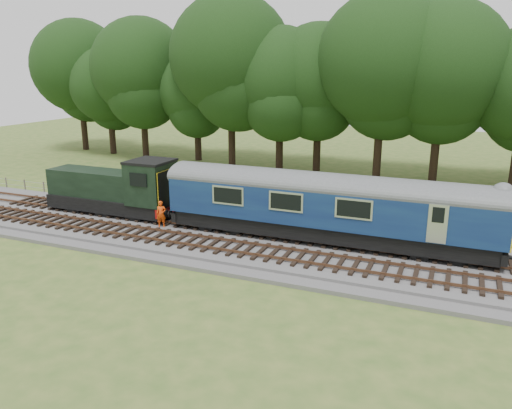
% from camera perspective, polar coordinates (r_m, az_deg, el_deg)
% --- Properties ---
extents(ground, '(120.00, 120.00, 0.00)m').
position_cam_1_polar(ground, '(28.53, -3.47, -4.30)').
color(ground, '#3D6123').
rests_on(ground, ground).
extents(ballast, '(70.00, 7.00, 0.35)m').
position_cam_1_polar(ballast, '(28.47, -3.47, -3.97)').
color(ballast, '#4C4C4F').
rests_on(ballast, ground).
extents(track_north, '(67.20, 2.40, 0.21)m').
position_cam_1_polar(track_north, '(29.59, -2.29, -2.70)').
color(track_north, black).
rests_on(track_north, ballast).
extents(track_south, '(67.20, 2.40, 0.21)m').
position_cam_1_polar(track_south, '(27.05, -4.97, -4.53)').
color(track_south, black).
rests_on(track_south, ballast).
extents(fence, '(64.00, 0.12, 1.00)m').
position_cam_1_polar(fence, '(32.41, 0.03, -1.83)').
color(fence, '#6B6054').
rests_on(fence, ground).
extents(tree_line, '(70.00, 8.00, 18.00)m').
position_cam_1_polar(tree_line, '(48.54, 8.03, 3.86)').
color(tree_line, black).
rests_on(tree_line, ground).
extents(dmu_railcar, '(18.05, 2.86, 3.88)m').
position_cam_1_polar(dmu_railcar, '(27.21, 8.02, 0.34)').
color(dmu_railcar, black).
rests_on(dmu_railcar, ground).
extents(shunter_loco, '(8.91, 2.60, 3.38)m').
position_cam_1_polar(shunter_loco, '(33.55, -15.67, 1.68)').
color(shunter_loco, black).
rests_on(shunter_loco, ground).
extents(worker, '(0.69, 0.59, 1.60)m').
position_cam_1_polar(worker, '(30.30, -10.79, -1.08)').
color(worker, '#F2480C').
rests_on(worker, ballast).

